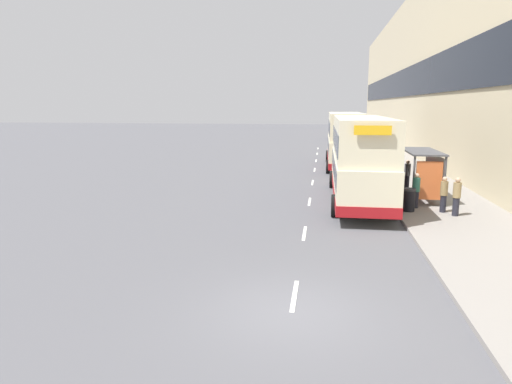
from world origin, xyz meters
name	(u,v)px	position (x,y,z in m)	size (l,w,h in m)	color
ground_plane	(292,312)	(0.00, 0.00, 0.00)	(220.00, 220.00, 0.00)	#515156
pavement	(380,152)	(6.50, 38.50, 0.07)	(5.00, 93.00, 0.14)	gray
terrace_facade	(426,73)	(10.49, 38.50, 8.05)	(3.10, 93.00, 16.11)	#C6B793
lane_mark_0	(295,295)	(0.00, 1.00, 0.01)	(0.12, 2.00, 0.01)	silver
lane_mark_1	(304,233)	(0.00, 6.95, 0.01)	(0.12, 2.00, 0.01)	silver
lane_mark_2	(310,202)	(0.00, 12.90, 0.01)	(0.12, 2.00, 0.01)	silver
lane_mark_3	(313,183)	(0.00, 18.85, 0.01)	(0.12, 2.00, 0.01)	silver
lane_mark_4	(315,170)	(0.00, 24.80, 0.01)	(0.12, 2.00, 0.01)	silver
lane_mark_5	(316,161)	(0.00, 30.76, 0.01)	(0.12, 2.00, 0.01)	silver
lane_mark_6	(317,154)	(0.00, 36.71, 0.01)	(0.12, 2.00, 0.01)	silver
lane_mark_7	(318,148)	(0.00, 42.66, 0.01)	(0.12, 2.00, 0.01)	silver
bus_shelter	(426,166)	(5.77, 13.59, 1.88)	(1.60, 4.20, 2.48)	#4C4C51
double_decker_bus_near	(360,157)	(2.47, 13.39, 2.29)	(2.85, 11.42, 4.30)	beige
double_decker_bus_ahead	(345,139)	(2.28, 26.47, 2.28)	(2.85, 10.82, 4.30)	beige
car_0	(339,133)	(2.79, 57.89, 0.89)	(2.01, 4.45, 1.82)	navy
pedestrian_at_shelter	(407,175)	(5.39, 16.40, 1.01)	(0.34, 0.34, 1.71)	#23232D
pedestrian_1	(457,196)	(6.41, 10.22, 1.01)	(0.34, 0.34, 1.69)	#23232D
pedestrian_2	(444,194)	(6.04, 10.86, 0.97)	(0.32, 0.32, 1.62)	#23232D
pedestrian_3	(416,190)	(4.98, 11.61, 0.98)	(0.33, 0.33, 1.64)	#23232D
litter_bin	(409,200)	(4.55, 10.84, 0.67)	(0.55, 0.55, 1.05)	black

